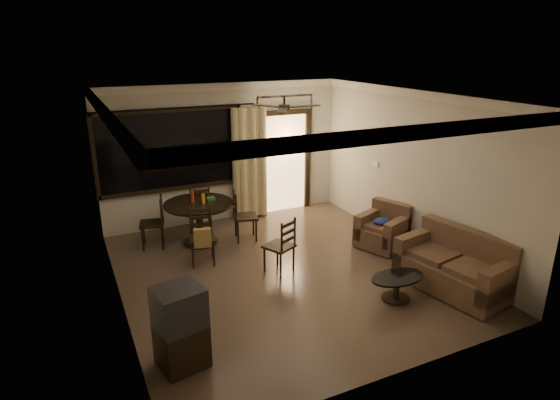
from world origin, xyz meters
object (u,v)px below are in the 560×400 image
dining_chair_south (203,246)px  sofa (456,267)px  dining_table (199,211)px  side_chair (280,256)px  dining_chair_west (153,232)px  dining_chair_east (245,225)px  dining_chair_north (201,217)px  armchair (384,230)px  coffee_table (397,284)px  tv_cabinet (181,327)px

dining_chair_south → sofa: dining_chair_south is taller
dining_table → sofa: size_ratio=0.72×
sofa → side_chair: bearing=132.7°
dining_chair_west → dining_chair_south: same height
side_chair → dining_chair_east: bearing=-114.9°
dining_chair_north → dining_chair_south: bearing=88.2°
dining_table → dining_chair_west: (-0.82, 0.19, -0.34)m
dining_table → dining_chair_north: bearing=72.5°
armchair → side_chair: size_ratio=1.07×
dining_chair_north → coffee_table: (1.81, -3.73, -0.04)m
dining_chair_east → armchair: (2.17, -1.37, 0.04)m
tv_cabinet → coffee_table: (3.15, 0.12, -0.25)m
dining_chair_north → tv_cabinet: 4.09m
sofa → armchair: bearing=80.1°
dining_chair_south → sofa: bearing=-24.2°
coffee_table → side_chair: side_chair is taller
dining_chair_north → coffee_table: 4.15m
tv_cabinet → coffee_table: 3.17m
dining_chair_west → dining_chair_north: 1.06m
dining_chair_north → side_chair: bearing=119.7°
dining_table → sofa: (3.00, -3.28, -0.27)m
sofa → armchair: (-0.02, 1.72, -0.03)m
dining_table → dining_chair_north: (0.18, 0.57, -0.34)m
armchair → side_chair: bearing=160.8°
tv_cabinet → dining_chair_west: bearing=72.7°
dining_table → armchair: (2.98, -1.56, -0.30)m
dining_chair_east → tv_cabinet: (-1.98, -3.09, 0.22)m
armchair → dining_chair_east: bearing=125.8°
dining_table → side_chair: size_ratio=1.34×
dining_chair_east → side_chair: (0.02, -1.47, -0.00)m
dining_chair_north → armchair: size_ratio=0.95×
dining_chair_west → dining_chair_east: size_ratio=1.00×
coffee_table → dining_chair_east: bearing=111.6°
dining_table → armchair: 3.38m
dining_chair_north → side_chair: dining_chair_north is taller
dining_chair_south → dining_chair_north: size_ratio=1.00×
dining_table → coffee_table: size_ratio=1.51×
tv_cabinet → side_chair: size_ratio=1.06×
dining_table → side_chair: dining_table is taller
dining_chair_north → armchair: bearing=156.0°
dining_chair_north → armchair: (2.80, -2.13, 0.04)m
dining_chair_east → dining_chair_north: size_ratio=1.00×
dining_chair_east → dining_chair_west: bearing=90.0°
tv_cabinet → armchair: size_ratio=0.99×
sofa → armchair: sofa is taller
dining_chair_east → dining_chair_north: bearing=53.1°
dining_table → side_chair: 1.89m
dining_chair_east → dining_chair_south: (-1.01, -0.64, 0.02)m
dining_chair_south → tv_cabinet: bearing=-98.2°
dining_chair_west → armchair: (3.79, -1.75, 0.04)m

